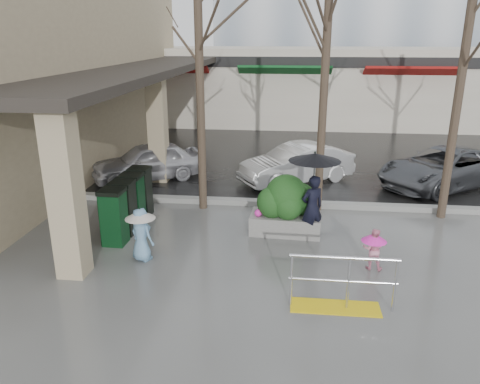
% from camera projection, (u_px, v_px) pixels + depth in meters
% --- Properties ---
extents(ground, '(120.00, 120.00, 0.00)m').
position_uv_depth(ground, '(267.00, 272.00, 9.68)').
color(ground, '#51514F').
rests_on(ground, ground).
extents(street_asphalt, '(120.00, 36.00, 0.01)m').
position_uv_depth(street_asphalt, '(285.00, 110.00, 30.40)').
color(street_asphalt, black).
rests_on(street_asphalt, ground).
extents(curb, '(120.00, 0.30, 0.15)m').
position_uv_depth(curb, '(274.00, 203.00, 13.42)').
color(curb, gray).
rests_on(curb, ground).
extents(near_building, '(6.00, 18.00, 8.00)m').
position_uv_depth(near_building, '(32.00, 54.00, 16.87)').
color(near_building, tan).
rests_on(near_building, ground).
extents(canopy_slab, '(2.80, 18.00, 0.25)m').
position_uv_depth(canopy_slab, '(146.00, 66.00, 16.55)').
color(canopy_slab, '#2D2823').
rests_on(canopy_slab, pillar_front).
extents(pillar_front, '(0.55, 0.55, 3.50)m').
position_uv_depth(pillar_front, '(66.00, 193.00, 9.05)').
color(pillar_front, tan).
rests_on(pillar_front, ground).
extents(pillar_back, '(0.55, 0.55, 3.50)m').
position_uv_depth(pillar_back, '(158.00, 129.00, 15.17)').
color(pillar_back, tan).
rests_on(pillar_back, ground).
extents(storefront_row, '(34.00, 6.74, 4.00)m').
position_uv_depth(storefront_row, '(322.00, 85.00, 25.75)').
color(storefront_row, beige).
rests_on(storefront_row, ground).
extents(handrail, '(1.90, 0.50, 1.03)m').
position_uv_depth(handrail, '(340.00, 289.00, 8.29)').
color(handrail, yellow).
rests_on(handrail, ground).
extents(tree_west, '(3.20, 3.20, 6.80)m').
position_uv_depth(tree_west, '(198.00, 17.00, 11.65)').
color(tree_west, '#382B21').
rests_on(tree_west, ground).
extents(tree_midwest, '(3.20, 3.20, 7.00)m').
position_uv_depth(tree_midwest, '(328.00, 10.00, 11.27)').
color(tree_midwest, '#382B21').
rests_on(tree_midwest, ground).
extents(tree_mideast, '(3.20, 3.20, 6.50)m').
position_uv_depth(tree_mideast, '(469.00, 26.00, 11.05)').
color(tree_mideast, '#382B21').
rests_on(tree_mideast, ground).
extents(woman, '(1.21, 1.21, 2.15)m').
position_uv_depth(woman, '(313.00, 186.00, 10.85)').
color(woman, black).
rests_on(woman, ground).
extents(child_pink, '(0.53, 0.53, 0.90)m').
position_uv_depth(child_pink, '(373.00, 246.00, 9.66)').
color(child_pink, pink).
rests_on(child_pink, ground).
extents(child_blue, '(0.69, 0.65, 1.19)m').
position_uv_depth(child_blue, '(141.00, 230.00, 9.99)').
color(child_blue, '#6B98BE').
rests_on(child_blue, ground).
extents(planter, '(1.75, 1.01, 1.49)m').
position_uv_depth(planter, '(286.00, 205.00, 11.40)').
color(planter, slate).
rests_on(planter, ground).
extents(news_boxes, '(0.60, 2.41, 1.34)m').
position_uv_depth(news_boxes, '(128.00, 203.00, 11.66)').
color(news_boxes, '#0D3A1A').
rests_on(news_boxes, ground).
extents(car_a, '(3.95, 3.13, 1.26)m').
position_uv_depth(car_a, '(148.00, 161.00, 15.67)').
color(car_a, silver).
rests_on(car_a, ground).
extents(car_b, '(3.94, 3.18, 1.26)m').
position_uv_depth(car_b, '(297.00, 164.00, 15.38)').
color(car_b, white).
rests_on(car_b, ground).
extents(car_c, '(4.92, 4.30, 1.26)m').
position_uv_depth(car_c, '(444.00, 168.00, 14.94)').
color(car_c, '#505357').
rests_on(car_c, ground).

